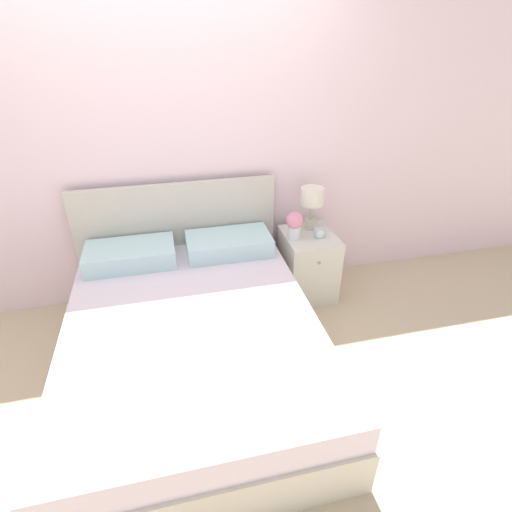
% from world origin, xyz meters
% --- Properties ---
extents(ground_plane, '(12.00, 12.00, 0.00)m').
position_xyz_m(ground_plane, '(0.00, 0.00, 0.00)').
color(ground_plane, '#CCB28E').
extents(wall_back, '(8.00, 0.06, 2.60)m').
position_xyz_m(wall_back, '(0.00, 0.07, 1.30)').
color(wall_back, silver).
rests_on(wall_back, ground_plane).
extents(bed, '(1.56, 1.98, 0.99)m').
position_xyz_m(bed, '(0.00, -0.91, 0.26)').
color(bed, beige).
rests_on(bed, ground_plane).
extents(nightstand, '(0.41, 0.49, 0.55)m').
position_xyz_m(nightstand, '(1.03, -0.26, 0.28)').
color(nightstand, silver).
rests_on(nightstand, ground_plane).
extents(table_lamp, '(0.18, 0.18, 0.35)m').
position_xyz_m(table_lamp, '(1.07, -0.14, 0.80)').
color(table_lamp, beige).
rests_on(table_lamp, nightstand).
extents(flower_vase, '(0.13, 0.13, 0.22)m').
position_xyz_m(flower_vase, '(0.89, -0.28, 0.68)').
color(flower_vase, white).
rests_on(flower_vase, nightstand).
extents(alarm_clock, '(0.08, 0.05, 0.08)m').
position_xyz_m(alarm_clock, '(1.08, -0.31, 0.59)').
color(alarm_clock, silver).
rests_on(alarm_clock, nightstand).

